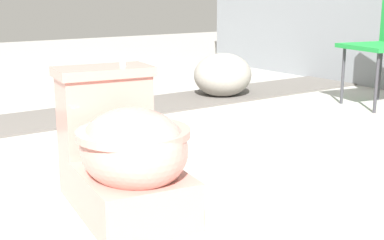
# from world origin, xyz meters

# --- Properties ---
(ground_plane) EXTENTS (14.00, 14.00, 0.00)m
(ground_plane) POSITION_xyz_m (0.00, 0.00, 0.00)
(ground_plane) COLOR #A8A59E
(gravel_strip) EXTENTS (0.56, 8.00, 0.01)m
(gravel_strip) POSITION_xyz_m (-1.28, 0.50, 0.01)
(gravel_strip) COLOR #605B56
(gravel_strip) RESTS_ON ground
(toilet) EXTENTS (0.68, 0.46, 0.52)m
(toilet) POSITION_xyz_m (0.29, 0.13, 0.22)
(toilet) COLOR tan
(toilet) RESTS_ON ground
(boulder_near) EXTENTS (0.50, 0.53, 0.34)m
(boulder_near) POSITION_xyz_m (-1.27, 1.81, 0.17)
(boulder_near) COLOR gray
(boulder_near) RESTS_ON ground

